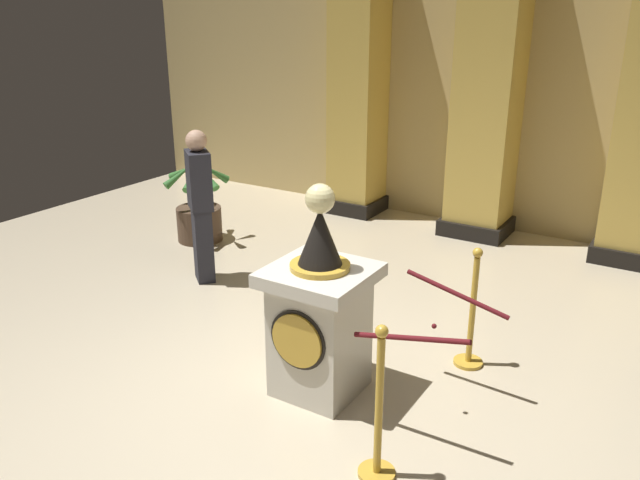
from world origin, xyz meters
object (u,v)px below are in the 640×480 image
potted_palm_left (199,216)px  bystander_guest (200,203)px  pedestal_clock (320,315)px  stanchion_far (471,325)px  stanchion_near (378,425)px

potted_palm_left → bystander_guest: bystander_guest is taller
pedestal_clock → bystander_guest: pedestal_clock is taller
stanchion_far → potted_palm_left: size_ratio=0.98×
pedestal_clock → potted_palm_left: size_ratio=1.57×
pedestal_clock → stanchion_near: bearing=-37.7°
bystander_guest → potted_palm_left: bearing=134.2°
stanchion_far → bystander_guest: (-3.03, 0.19, 0.50)m
pedestal_clock → stanchion_far: (0.85, 0.97, -0.27)m
stanchion_near → bystander_guest: (-3.00, 1.78, 0.49)m
pedestal_clock → bystander_guest: bearing=152.2°
stanchion_far → potted_palm_left: 4.07m
potted_palm_left → stanchion_far: bearing=-15.7°
stanchion_near → bystander_guest: 3.53m
pedestal_clock → potted_palm_left: pedestal_clock is taller
stanchion_far → potted_palm_left: potted_palm_left is taller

